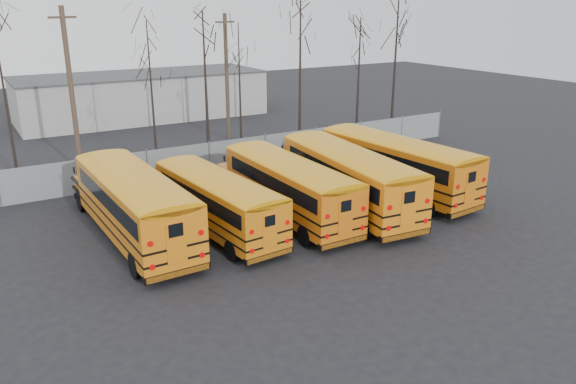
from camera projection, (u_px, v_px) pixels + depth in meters
ground at (315, 237)px, 25.92m from camera, size 120.00×120.00×0.00m
fence at (210, 158)px, 35.34m from camera, size 40.00×0.04×2.00m
distant_building at (143, 96)px, 52.23m from camera, size 22.00×8.00×4.00m
bus_a at (133, 200)px, 25.09m from camera, size 2.95×11.73×3.26m
bus_b at (215, 198)px, 26.08m from camera, size 3.18×10.31×2.84m
bus_c at (287, 183)px, 27.78m from camera, size 2.56×11.00×3.07m
bus_d at (346, 174)px, 28.88m from camera, size 3.78×11.92×3.28m
bus_e at (394, 161)px, 31.30m from camera, size 3.60×11.84×3.27m
utility_pole_left at (71, 90)px, 34.49m from camera, size 1.73×0.78×10.14m
utility_pole_right at (227, 76)px, 43.43m from camera, size 1.69×0.46×9.55m
tree_2 at (5, 99)px, 32.76m from camera, size 0.26×0.26×9.87m
tree_3 at (152, 97)px, 35.18m from camera, size 0.26×0.26×9.30m
tree_4 at (206, 85)px, 38.72m from camera, size 0.26×0.26×9.75m
tree_5 at (240, 86)px, 41.17m from camera, size 0.26×0.26×9.01m
tree_6 at (300, 68)px, 43.35m from camera, size 0.26×0.26×10.98m
tree_7 at (359, 78)px, 44.77m from camera, size 0.26×0.26×9.24m
tree_8 at (395, 58)px, 46.53m from camera, size 0.26×0.26×11.82m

